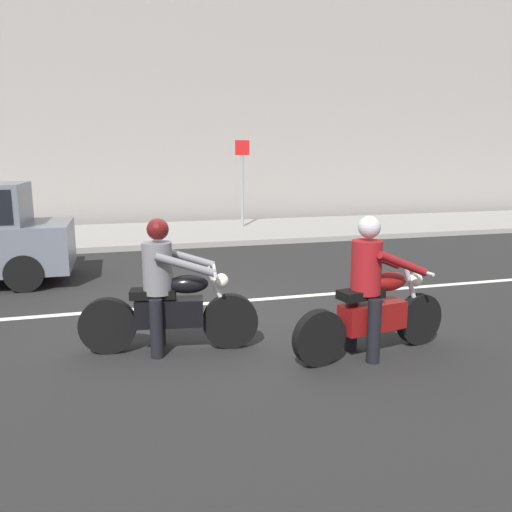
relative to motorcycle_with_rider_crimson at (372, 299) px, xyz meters
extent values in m
plane|color=black|center=(-1.55, 1.63, -0.66)|extent=(80.00, 80.00, 0.00)
cube|color=gray|center=(-1.55, 9.63, -0.59)|extent=(40.00, 4.40, 0.14)
cube|color=gray|center=(-1.55, 13.03, 4.03)|extent=(40.00, 1.40, 9.38)
cube|color=silver|center=(-0.97, 2.53, -0.65)|extent=(18.00, 0.14, 0.01)
cylinder|color=black|center=(0.73, 0.14, -0.34)|extent=(0.64, 0.24, 0.63)
cylinder|color=black|center=(-0.70, -0.14, -0.34)|extent=(0.64, 0.24, 0.63)
cylinder|color=silver|center=(0.61, 0.12, -0.02)|extent=(0.34, 0.12, 0.71)
cube|color=maroon|center=(0.02, 0.00, -0.20)|extent=(0.84, 0.43, 0.32)
ellipsoid|color=maroon|center=(0.23, 0.04, 0.18)|extent=(0.52, 0.33, 0.22)
cube|color=black|center=(-0.16, -0.03, 0.08)|extent=(0.56, 0.34, 0.10)
cylinder|color=silver|center=(0.55, 0.11, 0.30)|extent=(0.17, 0.69, 0.04)
sphere|color=silver|center=(0.63, 0.12, 0.16)|extent=(0.17, 0.17, 0.17)
cylinder|color=silver|center=(-0.31, 0.10, -0.32)|extent=(0.70, 0.20, 0.07)
cylinder|color=black|center=(-0.08, -0.22, -0.30)|extent=(0.18, 0.18, 0.72)
cylinder|color=black|center=(-0.16, 0.17, -0.30)|extent=(0.18, 0.18, 0.72)
cylinder|color=maroon|center=(-0.10, -0.02, 0.38)|extent=(0.40, 0.40, 0.60)
cylinder|color=maroon|center=(0.27, -0.17, 0.43)|extent=(0.70, 0.22, 0.35)
cylinder|color=maroon|center=(0.18, 0.26, 0.43)|extent=(0.70, 0.22, 0.35)
sphere|color=tan|center=(-0.08, -0.02, 0.80)|extent=(0.20, 0.20, 0.20)
sphere|color=#B7B7BC|center=(-0.08, -0.02, 0.83)|extent=(0.25, 0.25, 0.25)
cylinder|color=black|center=(-1.51, 0.64, -0.33)|extent=(0.67, 0.22, 0.66)
cylinder|color=black|center=(-2.91, 0.85, -0.33)|extent=(0.67, 0.22, 0.66)
cylinder|color=silver|center=(-1.63, 0.65, -0.01)|extent=(0.33, 0.11, 0.71)
cube|color=black|center=(-2.21, 0.74, -0.19)|extent=(0.81, 0.40, 0.32)
ellipsoid|color=black|center=(-1.99, 0.71, 0.14)|extent=(0.51, 0.31, 0.22)
cube|color=black|center=(-2.39, 0.77, 0.04)|extent=(0.55, 0.32, 0.10)
cylinder|color=silver|center=(-1.69, 0.66, 0.31)|extent=(0.15, 0.70, 0.04)
sphere|color=silver|center=(-1.61, 0.65, 0.17)|extent=(0.17, 0.17, 0.17)
cylinder|color=silver|center=(-2.48, 0.95, -0.31)|extent=(0.70, 0.18, 0.07)
cylinder|color=black|center=(-2.38, 0.57, -0.32)|extent=(0.17, 0.17, 0.68)
cylinder|color=black|center=(-2.32, 0.96, -0.32)|extent=(0.17, 0.17, 0.68)
cylinder|color=slate|center=(-2.33, 0.76, 0.34)|extent=(0.39, 0.39, 0.60)
cylinder|color=slate|center=(-2.04, 0.50, 0.42)|extent=(0.68, 0.19, 0.29)
cylinder|color=slate|center=(-1.98, 0.93, 0.42)|extent=(0.68, 0.19, 0.29)
sphere|color=tan|center=(-2.31, 0.76, 0.76)|extent=(0.20, 0.20, 0.20)
sphere|color=#510F0F|center=(-2.31, 0.76, 0.79)|extent=(0.25, 0.25, 0.25)
cylinder|color=black|center=(-4.30, 4.86, -0.34)|extent=(0.64, 1.76, 0.64)
cylinder|color=gray|center=(1.01, 10.08, 0.80)|extent=(0.08, 0.08, 2.64)
cube|color=red|center=(1.01, 10.05, 1.88)|extent=(0.44, 0.03, 0.44)
camera|label=1|loc=(-2.75, -4.93, 1.58)|focal=35.18mm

